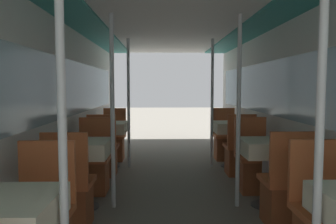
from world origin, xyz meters
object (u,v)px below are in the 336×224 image
Objects in this scene: support_pole_left_1 at (112,112)px; dining_table_right_1 at (267,151)px; chair_left_near_1 at (71,198)px; support_pole_right_1 at (239,112)px; dining_table_left_1 at (83,152)px; chair_left_far_2 at (114,144)px; dining_table_left_2 at (109,130)px; support_pole_right_0 at (319,139)px; chair_right_near_1 at (284,196)px; dining_table_left_0 at (3,220)px; support_pole_left_0 at (62,140)px; chair_right_far_1 at (253,168)px; support_pole_left_2 at (129,104)px; chair_right_near_2 at (239,156)px; chair_left_far_1 at (93,169)px; chair_right_far_2 at (225,144)px; chair_left_near_2 at (104,157)px; dining_table_right_2 at (231,130)px; support_pole_right_2 at (212,104)px.

dining_table_right_1 is at bearing 0.00° from support_pole_left_1.
support_pole_right_1 reaches higher than chair_left_near_1.
chair_left_far_2 reaches higher than dining_table_left_1.
dining_table_left_2 is 1.00× the size of dining_table_right_1.
chair_right_near_1 is (0.33, 1.31, -0.77)m from support_pole_right_0.
dining_table_right_1 is at bearing 14.67° from chair_left_near_1.
dining_table_left_2 is at bearing 100.13° from support_pole_left_1.
dining_table_left_0 is at bearing -90.00° from dining_table_left_2.
chair_right_far_1 is at bearing 54.14° from support_pole_left_0.
dining_table_left_1 is 0.80× the size of chair_left_near_1.
support_pole_left_2 reaches higher than chair_right_near_2.
chair_right_near_1 is (1.72, -0.54, -0.77)m from support_pole_left_1.
chair_left_near_1 is 2.41m from dining_table_left_2.
chair_left_near_1 is at bearing 90.00° from chair_left_far_1.
dining_table_left_1 is 0.55m from support_pole_left_1.
support_pole_left_1 is at bearing 54.14° from chair_right_far_2.
chair_left_near_2 is 2.15m from dining_table_right_2.
chair_left_far_1 is 1.00× the size of chair_right_near_2.
chair_left_near_1 is 1.00× the size of chair_left_far_1.
chair_right_far_1 is 1.85m from chair_right_far_2.
support_pole_left_0 and support_pole_left_1 have the same top height.
dining_table_right_1 is (0.33, 1.85, -0.44)m from support_pole_right_0.
chair_right_far_1 is at bearing -75.86° from support_pole_right_2.
dining_table_left_0 is 1.85m from dining_table_left_1.
dining_table_left_2 is 2.76m from dining_table_right_1.
chair_right_far_1 is 1.00m from support_pole_right_1.
chair_left_near_2 reaches higher than dining_table_left_1.
chair_right_near_2 is at bearing 90.00° from chair_right_near_1.
chair_left_far_2 and chair_right_near_2 have the same top height.
dining_table_left_1 is at bearing 180.00° from support_pole_right_1.
chair_left_far_1 and chair_right_near_2 have the same top height.
support_pole_left_0 is 2.26× the size of chair_left_far_1.
chair_right_far_2 reaches higher than dining_table_left_2.
chair_right_far_1 is 1.00× the size of chair_right_near_2.
dining_table_right_1 is 1.85m from dining_table_right_2.
support_pole_right_1 is 1.85m from support_pole_right_2.
chair_left_near_2 is at bearing -20.61° from chair_right_far_1.
dining_table_right_1 is 1.93m from support_pole_right_2.
chair_right_far_1 is (2.05, 1.08, 0.00)m from chair_left_near_1.
support_pole_left_1 is (0.33, 1.85, 0.44)m from dining_table_left_0.
chair_right_far_2 reaches higher than dining_table_left_1.
chair_left_near_1 is at bearing -121.54° from support_pole_left_1.
chair_right_near_2 is at bearing 75.86° from support_pole_right_1.
chair_right_near_1 is 1.00× the size of chair_right_far_1.
dining_table_left_1 is 0.35× the size of support_pole_right_0.
dining_table_left_2 is 2.56m from support_pole_right_1.
chair_right_far_1 is (0.00, 0.54, -0.33)m from dining_table_right_1.
chair_left_near_1 is 1.85m from chair_left_near_2.
dining_table_left_1 is 2.15m from chair_right_far_1.
chair_right_near_1 is at bearing -90.00° from dining_table_right_2.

